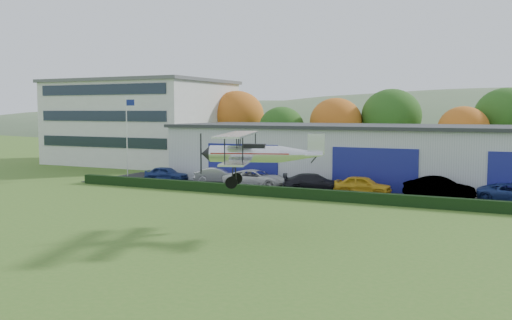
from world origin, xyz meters
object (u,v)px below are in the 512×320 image
at_px(car_1, 218,175).
at_px(biplane, 256,152).
at_px(car_2, 256,179).
at_px(car_4, 363,185).
at_px(office_block, 142,122).
at_px(car_5, 439,188).
at_px(car_3, 315,183).
at_px(hangar, 390,154).
at_px(car_0, 166,174).
at_px(flagpole, 128,129).

bearing_deg(car_1, biplane, -160.69).
relative_size(car_2, car_4, 1.25).
bearing_deg(car_2, car_1, 65.86).
distance_m(car_1, biplane, 20.90).
relative_size(office_block, car_5, 4.13).
distance_m(office_block, car_3, 32.93).
bearing_deg(car_1, car_5, -109.19).
bearing_deg(car_5, office_block, 76.37).
xyz_separation_m(hangar, car_3, (-4.23, -8.37, -1.86)).
xyz_separation_m(car_1, biplane, (11.90, -16.79, 3.60)).
distance_m(car_4, car_5, 5.65).
distance_m(car_0, car_5, 24.23).
bearing_deg(car_4, car_0, 87.78).
distance_m(car_4, biplane, 15.83).
distance_m(hangar, car_1, 15.73).
xyz_separation_m(office_block, flagpole, (8.12, -13.00, -0.43)).
height_order(hangar, car_3, hangar).
distance_m(car_0, car_1, 4.97).
height_order(car_2, car_3, car_2).
relative_size(hangar, flagpole, 5.08).
bearing_deg(office_block, biplane, -44.74).
distance_m(car_1, car_2, 4.70).
xyz_separation_m(hangar, car_2, (-9.61, -8.12, -1.84)).
bearing_deg(car_3, hangar, -48.96).
xyz_separation_m(flagpole, car_4, (24.57, -2.23, -3.98)).
xyz_separation_m(flagpole, car_0, (5.98, -1.98, -4.04)).
xyz_separation_m(car_4, biplane, (-1.88, -15.31, 3.55)).
height_order(flagpole, car_2, flagpole).
height_order(office_block, car_5, office_block).
xyz_separation_m(hangar, car_0, (-18.91, -7.96, -1.91)).
relative_size(flagpole, car_2, 1.45).
height_order(car_3, car_5, car_5).
bearing_deg(office_block, car_2, -32.91).
bearing_deg(biplane, car_4, 64.13).
relative_size(flagpole, car_4, 1.81).
height_order(car_2, car_5, car_5).
bearing_deg(flagpole, car_3, -6.60).
bearing_deg(car_3, car_4, -109.75).
height_order(car_3, car_4, car_4).
height_order(car_0, car_5, car_5).
bearing_deg(car_4, hangar, -3.67).
distance_m(car_5, biplane, 17.76).
relative_size(car_0, car_2, 0.74).
relative_size(hangar, car_0, 9.92).
bearing_deg(car_1, hangar, -80.53).
bearing_deg(hangar, flagpole, -166.49).
relative_size(car_4, biplane, 0.57).
relative_size(flagpole, car_5, 1.60).
xyz_separation_m(hangar, biplane, (-2.19, -23.51, 1.69)).
bearing_deg(biplane, hangar, 65.79).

